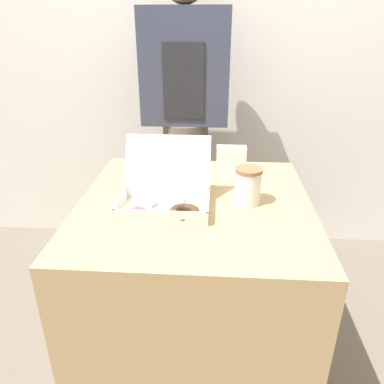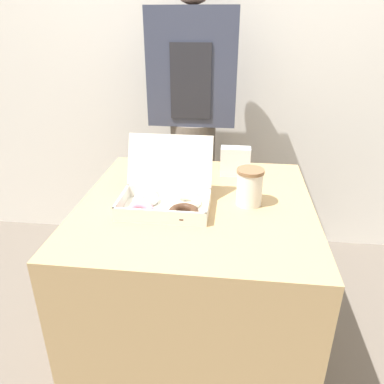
{
  "view_description": "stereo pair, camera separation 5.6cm",
  "coord_description": "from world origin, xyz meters",
  "views": [
    {
      "loc": [
        0.07,
        -1.23,
        1.38
      ],
      "look_at": [
        -0.0,
        -0.09,
        0.84
      ],
      "focal_mm": 35.0,
      "sensor_mm": 36.0,
      "label": 1
    },
    {
      "loc": [
        0.13,
        -1.22,
        1.38
      ],
      "look_at": [
        -0.0,
        -0.09,
        0.84
      ],
      "focal_mm": 35.0,
      "sensor_mm": 36.0,
      "label": 2
    }
  ],
  "objects": [
    {
      "name": "napkin_holder",
      "position": [
        0.14,
        0.28,
        0.82
      ],
      "size": [
        0.12,
        0.06,
        0.12
      ],
      "color": "silver",
      "rests_on": "table"
    },
    {
      "name": "person_customer",
      "position": [
        -0.09,
        0.72,
        0.89
      ],
      "size": [
        0.44,
        0.24,
        1.65
      ],
      "color": "#665B51",
      "rests_on": "ground_plane"
    },
    {
      "name": "ground_plane",
      "position": [
        0.0,
        0.0,
        0.0
      ],
      "size": [
        14.0,
        14.0,
        0.0
      ],
      "primitive_type": "plane",
      "color": "#665B51"
    },
    {
      "name": "wall_back",
      "position": [
        0.0,
        1.03,
        1.3
      ],
      "size": [
        10.0,
        0.05,
        2.6
      ],
      "color": "silver",
      "rests_on": "ground_plane"
    },
    {
      "name": "table",
      "position": [
        0.0,
        0.0,
        0.38
      ],
      "size": [
        0.85,
        0.86,
        0.76
      ],
      "color": "tan",
      "rests_on": "ground_plane"
    },
    {
      "name": "coffee_cup",
      "position": [
        0.19,
        0.01,
        0.83
      ],
      "size": [
        0.1,
        0.1,
        0.14
      ],
      "color": "silver",
      "rests_on": "table"
    },
    {
      "name": "donut_box",
      "position": [
        -0.1,
        -0.06,
        0.8
      ],
      "size": [
        0.31,
        0.28,
        0.23
      ],
      "color": "silver",
      "rests_on": "table"
    }
  ]
}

